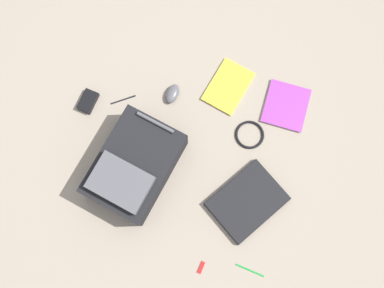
{
  "coord_description": "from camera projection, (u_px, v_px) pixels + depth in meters",
  "views": [
    {
      "loc": [
        0.18,
        -0.42,
        1.95
      ],
      "look_at": [
        0.04,
        -0.03,
        0.02
      ],
      "focal_mm": 38.5,
      "sensor_mm": 36.0,
      "label": 1
    }
  ],
  "objects": [
    {
      "name": "pen_blue",
      "position": [
        250.0,
        270.0,
        1.87
      ],
      "size": [
        0.14,
        0.01,
        0.01
      ],
      "primitive_type": "cylinder",
      "rotation": [
        1.57,
        0.0,
        1.54
      ],
      "color": "#198C33",
      "rests_on": "ground_plane"
    },
    {
      "name": "computer_mouse",
      "position": [
        172.0,
        94.0,
        2.03
      ],
      "size": [
        0.06,
        0.1,
        0.04
      ],
      "primitive_type": "ellipsoid",
      "rotation": [
        0.0,
        0.0,
        -0.01
      ],
      "color": "#4C4C51",
      "rests_on": "ground_plane"
    },
    {
      "name": "ground_plane",
      "position": [
        187.0,
        137.0,
        2.01
      ],
      "size": [
        3.82,
        3.82,
        0.0
      ],
      "primitive_type": "plane",
      "color": "gray"
    },
    {
      "name": "book_comic",
      "position": [
        286.0,
        106.0,
        2.03
      ],
      "size": [
        0.22,
        0.24,
        0.01
      ],
      "color": "silver",
      "rests_on": "ground_plane"
    },
    {
      "name": "laptop",
      "position": [
        247.0,
        201.0,
        1.92
      ],
      "size": [
        0.38,
        0.41,
        0.03
      ],
      "color": "black",
      "rests_on": "ground_plane"
    },
    {
      "name": "cable_coil",
      "position": [
        250.0,
        135.0,
        2.0
      ],
      "size": [
        0.14,
        0.14,
        0.01
      ],
      "primitive_type": "torus",
      "color": "black",
      "rests_on": "ground_plane"
    },
    {
      "name": "backpack",
      "position": [
        134.0,
        167.0,
        1.88
      ],
      "size": [
        0.37,
        0.49,
        0.2
      ],
      "color": "black",
      "rests_on": "ground_plane"
    },
    {
      "name": "usb_stick",
      "position": [
        201.0,
        267.0,
        1.87
      ],
      "size": [
        0.02,
        0.06,
        0.01
      ],
      "primitive_type": "cube",
      "rotation": [
        0.0,
        0.0,
        3.09
      ],
      "color": "#B21919",
      "rests_on": "ground_plane"
    },
    {
      "name": "book_blue",
      "position": [
        228.0,
        87.0,
        2.05
      ],
      "size": [
        0.21,
        0.28,
        0.01
      ],
      "color": "silver",
      "rests_on": "ground_plane"
    },
    {
      "name": "pen_black",
      "position": [
        123.0,
        100.0,
        2.04
      ],
      "size": [
        0.1,
        0.09,
        0.01
      ],
      "primitive_type": "cylinder",
      "rotation": [
        1.57,
        0.0,
        2.27
      ],
      "color": "black",
      "rests_on": "ground_plane"
    },
    {
      "name": "power_brick",
      "position": [
        88.0,
        101.0,
        2.03
      ],
      "size": [
        0.07,
        0.11,
        0.03
      ],
      "primitive_type": "cube",
      "rotation": [
        0.0,
        0.0,
        6.24
      ],
      "color": "black",
      "rests_on": "ground_plane"
    }
  ]
}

